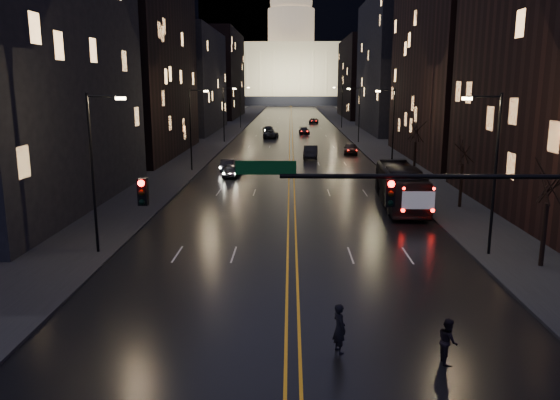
# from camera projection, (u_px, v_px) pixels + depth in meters

# --- Properties ---
(ground) EXTENTS (900.00, 900.00, 0.00)m
(ground) POSITION_uv_depth(u_px,v_px,m) (293.00, 335.00, 20.96)
(ground) COLOR black
(ground) RESTS_ON ground
(road) EXTENTS (20.00, 320.00, 0.02)m
(road) POSITION_uv_depth(u_px,v_px,m) (291.00, 119.00, 148.08)
(road) COLOR black
(road) RESTS_ON ground
(sidewalk_left) EXTENTS (8.00, 320.00, 0.16)m
(sidewalk_left) POSITION_uv_depth(u_px,v_px,m) (240.00, 119.00, 148.32)
(sidewalk_left) COLOR black
(sidewalk_left) RESTS_ON ground
(sidewalk_right) EXTENTS (8.00, 320.00, 0.16)m
(sidewalk_right) POSITION_uv_depth(u_px,v_px,m) (343.00, 119.00, 147.80)
(sidewalk_right) COLOR black
(sidewalk_right) RESTS_ON ground
(center_line) EXTENTS (0.62, 320.00, 0.01)m
(center_line) POSITION_uv_depth(u_px,v_px,m) (291.00, 119.00, 148.07)
(center_line) COLOR orange
(center_line) RESTS_ON road
(building_left_near) EXTENTS (12.00, 28.00, 22.00)m
(building_left_near) POSITION_uv_depth(u_px,v_px,m) (10.00, 63.00, 40.57)
(building_left_near) COLOR black
(building_left_near) RESTS_ON ground
(building_left_mid) EXTENTS (12.00, 30.00, 28.00)m
(building_left_mid) POSITION_uv_depth(u_px,v_px,m) (131.00, 48.00, 71.24)
(building_left_mid) COLOR black
(building_left_mid) RESTS_ON ground
(building_left_far) EXTENTS (12.00, 34.00, 20.00)m
(building_left_far) POSITION_uv_depth(u_px,v_px,m) (187.00, 81.00, 109.23)
(building_left_far) COLOR black
(building_left_far) RESTS_ON ground
(building_left_dist) EXTENTS (12.00, 40.00, 24.00)m
(building_left_dist) POSITION_uv_depth(u_px,v_px,m) (218.00, 75.00, 155.75)
(building_left_dist) COLOR black
(building_left_dist) RESTS_ON ground
(building_right_tall) EXTENTS (12.00, 30.00, 38.00)m
(building_right_tall) POSITION_uv_depth(u_px,v_px,m) (467.00, 3.00, 65.50)
(building_right_tall) COLOR black
(building_right_tall) RESTS_ON ground
(building_right_mid) EXTENTS (12.00, 34.00, 26.00)m
(building_right_mid) POSITION_uv_depth(u_px,v_px,m) (397.00, 66.00, 107.82)
(building_right_mid) COLOR black
(building_right_mid) RESTS_ON ground
(building_right_dist) EXTENTS (12.00, 40.00, 22.00)m
(building_right_dist) POSITION_uv_depth(u_px,v_px,m) (365.00, 78.00, 155.17)
(building_right_dist) COLOR black
(building_right_dist) RESTS_ON ground
(mountain_ridge) EXTENTS (520.00, 60.00, 130.00)m
(mountain_ridge) POSITION_uv_depth(u_px,v_px,m) (349.00, 2.00, 378.25)
(mountain_ridge) COLOR black
(mountain_ridge) RESTS_ON ground
(capitol) EXTENTS (90.00, 50.00, 58.50)m
(capitol) POSITION_uv_depth(u_px,v_px,m) (291.00, 68.00, 261.85)
(capitol) COLOR black
(capitol) RESTS_ON ground
(traffic_signal) EXTENTS (17.29, 0.45, 7.00)m
(traffic_signal) POSITION_uv_depth(u_px,v_px,m) (456.00, 206.00, 19.78)
(traffic_signal) COLOR black
(traffic_signal) RESTS_ON ground
(streetlamp_right_near) EXTENTS (2.13, 0.25, 9.00)m
(streetlamp_right_near) POSITION_uv_depth(u_px,v_px,m) (492.00, 166.00, 29.47)
(streetlamp_right_near) COLOR black
(streetlamp_right_near) RESTS_ON ground
(streetlamp_left_near) EXTENTS (2.13, 0.25, 9.00)m
(streetlamp_left_near) POSITION_uv_depth(u_px,v_px,m) (95.00, 165.00, 29.88)
(streetlamp_left_near) COLOR black
(streetlamp_left_near) RESTS_ON ground
(streetlamp_right_mid) EXTENTS (2.13, 0.25, 9.00)m
(streetlamp_right_mid) POSITION_uv_depth(u_px,v_px,m) (392.00, 125.00, 58.81)
(streetlamp_right_mid) COLOR black
(streetlamp_right_mid) RESTS_ON ground
(streetlamp_left_mid) EXTENTS (2.13, 0.25, 9.00)m
(streetlamp_left_mid) POSITION_uv_depth(u_px,v_px,m) (192.00, 125.00, 59.21)
(streetlamp_left_mid) COLOR black
(streetlamp_left_mid) RESTS_ON ground
(streetlamp_right_far) EXTENTS (2.13, 0.25, 9.00)m
(streetlamp_right_far) POSITION_uv_depth(u_px,v_px,m) (358.00, 112.00, 88.14)
(streetlamp_right_far) COLOR black
(streetlamp_right_far) RESTS_ON ground
(streetlamp_left_far) EXTENTS (2.13, 0.25, 9.00)m
(streetlamp_left_far) POSITION_uv_depth(u_px,v_px,m) (225.00, 111.00, 88.55)
(streetlamp_left_far) COLOR black
(streetlamp_left_far) RESTS_ON ground
(streetlamp_right_dist) EXTENTS (2.13, 0.25, 9.00)m
(streetlamp_right_dist) POSITION_uv_depth(u_px,v_px,m) (341.00, 105.00, 117.48)
(streetlamp_right_dist) COLOR black
(streetlamp_right_dist) RESTS_ON ground
(streetlamp_left_dist) EXTENTS (2.13, 0.25, 9.00)m
(streetlamp_left_dist) POSITION_uv_depth(u_px,v_px,m) (241.00, 105.00, 117.88)
(streetlamp_left_dist) COLOR black
(streetlamp_left_dist) RESTS_ON ground
(tree_right_near) EXTENTS (2.40, 2.40, 6.65)m
(tree_right_near) POSITION_uv_depth(u_px,v_px,m) (549.00, 183.00, 27.59)
(tree_right_near) COLOR black
(tree_right_near) RESTS_ON ground
(tree_right_mid) EXTENTS (2.40, 2.40, 6.65)m
(tree_right_mid) POSITION_uv_depth(u_px,v_px,m) (463.00, 150.00, 41.28)
(tree_right_mid) COLOR black
(tree_right_mid) RESTS_ON ground
(tree_right_far) EXTENTS (2.40, 2.40, 6.65)m
(tree_right_far) POSITION_uv_depth(u_px,v_px,m) (416.00, 132.00, 56.93)
(tree_right_far) COLOR black
(tree_right_far) RESTS_ON ground
(bus) EXTENTS (3.23, 11.61, 3.20)m
(bus) POSITION_uv_depth(u_px,v_px,m) (401.00, 187.00, 42.52)
(bus) COLOR black
(bus) RESTS_ON ground
(oncoming_car_a) EXTENTS (1.88, 4.09, 1.36)m
(oncoming_car_a) POSITION_uv_depth(u_px,v_px,m) (232.00, 171.00, 56.38)
(oncoming_car_a) COLOR black
(oncoming_car_a) RESTS_ON ground
(oncoming_car_b) EXTENTS (1.60, 4.23, 1.38)m
(oncoming_car_b) POSITION_uv_depth(u_px,v_px,m) (228.00, 165.00, 60.23)
(oncoming_car_b) COLOR black
(oncoming_car_b) RESTS_ON ground
(oncoming_car_c) EXTENTS (2.77, 5.18, 1.39)m
(oncoming_car_c) POSITION_uv_depth(u_px,v_px,m) (271.00, 134.00, 97.24)
(oncoming_car_c) COLOR black
(oncoming_car_c) RESTS_ON ground
(oncoming_car_d) EXTENTS (2.52, 4.97, 1.38)m
(oncoming_car_d) POSITION_uv_depth(u_px,v_px,m) (268.00, 129.00, 107.78)
(oncoming_car_d) COLOR black
(oncoming_car_d) RESTS_ON ground
(receding_car_a) EXTENTS (2.05, 5.10, 1.65)m
(receding_car_a) POSITION_uv_depth(u_px,v_px,m) (311.00, 152.00, 70.53)
(receding_car_a) COLOR black
(receding_car_a) RESTS_ON ground
(receding_car_b) EXTENTS (2.30, 4.74, 1.56)m
(receding_car_b) POSITION_uv_depth(u_px,v_px,m) (351.00, 148.00, 74.89)
(receding_car_b) COLOR black
(receding_car_b) RESTS_ON ground
(receding_car_c) EXTENTS (2.15, 4.59, 1.30)m
(receding_car_c) POSITION_uv_depth(u_px,v_px,m) (304.00, 131.00, 104.41)
(receding_car_c) COLOR black
(receding_car_c) RESTS_ON ground
(receding_car_d) EXTENTS (2.62, 4.91, 1.31)m
(receding_car_d) POSITION_uv_depth(u_px,v_px,m) (314.00, 121.00, 133.44)
(receding_car_d) COLOR black
(receding_car_d) RESTS_ON ground
(pedestrian_a) EXTENTS (0.68, 0.79, 1.85)m
(pedestrian_a) POSITION_uv_depth(u_px,v_px,m) (339.00, 328.00, 19.42)
(pedestrian_a) COLOR black
(pedestrian_a) RESTS_ON ground
(pedestrian_b) EXTENTS (0.44, 0.79, 1.62)m
(pedestrian_b) POSITION_uv_depth(u_px,v_px,m) (448.00, 341.00, 18.73)
(pedestrian_b) COLOR black
(pedestrian_b) RESTS_ON ground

